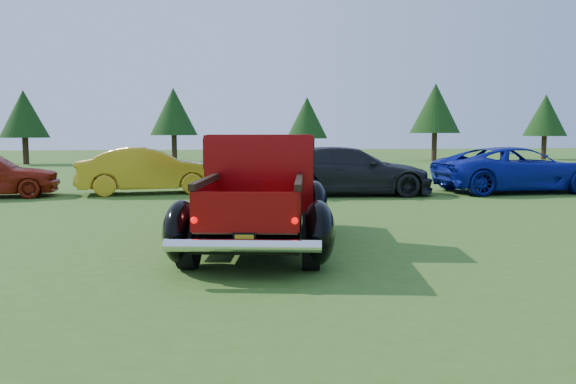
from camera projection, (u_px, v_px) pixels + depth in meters
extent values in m
plane|color=#39641C|center=(272.00, 264.00, 8.24)|extent=(120.00, 120.00, 0.00)
cylinder|color=#332114|center=(26.00, 151.00, 34.93)|extent=(0.36, 0.36, 1.66)
cone|color=black|center=(24.00, 114.00, 34.69)|extent=(2.94, 2.94, 2.94)
cylinder|color=#332114|center=(174.00, 148.00, 38.21)|extent=(0.36, 0.36, 1.80)
cone|color=black|center=(174.00, 111.00, 37.95)|extent=(3.20, 3.20, 3.20)
cylinder|color=#332114|center=(307.00, 150.00, 38.55)|extent=(0.36, 0.36, 1.58)
cone|color=black|center=(307.00, 118.00, 38.32)|extent=(2.82, 2.82, 2.82)
cylinder|color=#332114|center=(434.00, 147.00, 39.35)|extent=(0.36, 0.36, 1.94)
cone|color=black|center=(435.00, 108.00, 39.07)|extent=(3.46, 3.46, 3.46)
cylinder|color=#332114|center=(544.00, 148.00, 41.66)|extent=(0.36, 0.36, 1.73)
cone|color=black|center=(545.00, 115.00, 41.41)|extent=(3.07, 3.07, 3.07)
cylinder|color=black|center=(189.00, 240.00, 7.93)|extent=(0.39, 0.85, 0.81)
cylinder|color=black|center=(311.00, 241.00, 7.87)|extent=(0.39, 0.85, 0.81)
cylinder|color=black|center=(223.00, 209.00, 11.17)|extent=(0.39, 0.85, 0.81)
cylinder|color=black|center=(310.00, 210.00, 11.11)|extent=(0.39, 0.85, 0.81)
cube|color=black|center=(260.00, 219.00, 9.56)|extent=(2.27, 4.97, 0.20)
cube|color=maroon|center=(267.00, 186.00, 11.19)|extent=(1.98, 1.82, 0.63)
cube|color=silver|center=(270.00, 183.00, 11.97)|extent=(1.61, 0.36, 0.51)
cube|color=maroon|center=(261.00, 173.00, 9.84)|extent=(2.00, 1.48, 1.32)
cube|color=black|center=(261.00, 153.00, 9.80)|extent=(2.02, 1.39, 0.51)
cube|color=maroon|center=(261.00, 137.00, 9.77)|extent=(1.90, 1.37, 0.08)
cube|color=brown|center=(252.00, 220.00, 8.28)|extent=(1.72, 2.25, 0.05)
cube|color=maroon|center=(206.00, 202.00, 8.28)|extent=(0.42, 2.01, 0.53)
cube|color=maroon|center=(299.00, 203.00, 8.23)|extent=(0.42, 2.01, 0.53)
cube|color=maroon|center=(258.00, 195.00, 9.27)|extent=(1.36, 0.30, 0.53)
cube|color=maroon|center=(244.00, 212.00, 7.24)|extent=(1.36, 0.31, 0.53)
cube|color=black|center=(206.00, 181.00, 8.24)|extent=(0.46, 2.02, 0.09)
cube|color=black|center=(299.00, 181.00, 8.20)|extent=(0.46, 2.02, 0.09)
ellipsoid|color=black|center=(181.00, 232.00, 7.92)|extent=(0.66, 1.15, 0.90)
ellipsoid|color=black|center=(318.00, 233.00, 7.85)|extent=(0.66, 1.15, 0.90)
ellipsoid|color=black|center=(218.00, 203.00, 11.16)|extent=(0.66, 1.15, 0.90)
ellipsoid|color=black|center=(315.00, 204.00, 11.09)|extent=(0.66, 1.15, 0.90)
cube|color=black|center=(203.00, 226.00, 9.56)|extent=(0.71, 2.16, 0.06)
cube|color=black|center=(317.00, 227.00, 9.49)|extent=(0.71, 2.16, 0.06)
cylinder|color=silver|center=(242.00, 246.00, 7.03)|extent=(1.98, 0.52, 0.16)
cube|color=black|center=(244.00, 239.00, 7.24)|extent=(0.30, 0.07, 0.15)
cube|color=gold|center=(244.00, 239.00, 7.23)|extent=(0.24, 0.05, 0.10)
sphere|color=#CC0505|center=(194.00, 220.00, 7.24)|extent=(0.09, 0.09, 0.09)
sphere|color=#CC0505|center=(295.00, 221.00, 7.20)|extent=(0.09, 0.09, 0.09)
imported|color=gold|center=(150.00, 170.00, 17.92)|extent=(4.61, 2.07, 1.47)
imported|color=black|center=(349.00, 171.00, 17.52)|extent=(5.32, 2.53, 1.50)
imported|color=#0D1992|center=(517.00, 170.00, 18.35)|extent=(5.39, 2.62, 1.48)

